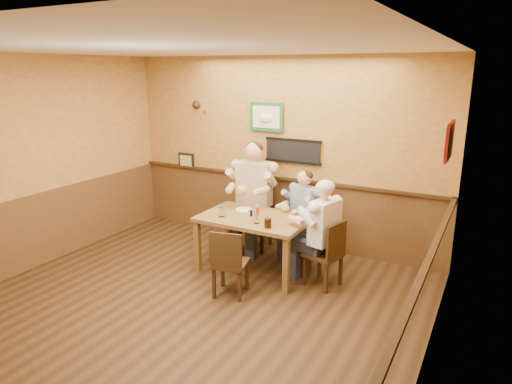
% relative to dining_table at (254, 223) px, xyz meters
% --- Properties ---
extents(room, '(5.02, 5.03, 2.81)m').
position_rel_dining_table_xyz_m(room, '(-0.05, -1.21, 1.03)').
color(room, '#301E0E').
rests_on(room, ground).
extents(dining_table, '(1.40, 0.90, 0.75)m').
position_rel_dining_table_xyz_m(dining_table, '(0.00, 0.00, 0.00)').
color(dining_table, brown).
rests_on(dining_table, ground).
extents(chair_back_left, '(0.52, 0.52, 1.01)m').
position_rel_dining_table_xyz_m(chair_back_left, '(-0.38, 0.70, -0.15)').
color(chair_back_left, '#3C2713').
rests_on(chair_back_left, ground).
extents(chair_back_right, '(0.47, 0.47, 0.80)m').
position_rel_dining_table_xyz_m(chair_back_right, '(0.40, 0.74, -0.26)').
color(chair_back_right, '#3C2713').
rests_on(chair_back_right, ground).
extents(chair_right_end, '(0.47, 0.47, 0.84)m').
position_rel_dining_table_xyz_m(chair_right_end, '(0.95, 0.02, -0.24)').
color(chair_right_end, '#3C2713').
rests_on(chair_right_end, ground).
extents(chair_near_side, '(0.46, 0.46, 0.83)m').
position_rel_dining_table_xyz_m(chair_near_side, '(0.07, -0.72, -0.24)').
color(chair_near_side, '#3C2713').
rests_on(chair_near_side, ground).
extents(diner_tan_shirt, '(0.75, 0.75, 1.44)m').
position_rel_dining_table_xyz_m(diner_tan_shirt, '(-0.38, 0.70, 0.06)').
color(diner_tan_shirt, beige).
rests_on(diner_tan_shirt, ground).
extents(diner_blue_polo, '(0.68, 0.68, 1.14)m').
position_rel_dining_table_xyz_m(diner_blue_polo, '(0.40, 0.74, -0.09)').
color(diner_blue_polo, '#7993B5').
rests_on(diner_blue_polo, ground).
extents(diner_white_elder, '(0.68, 0.68, 1.21)m').
position_rel_dining_table_xyz_m(diner_white_elder, '(0.95, 0.02, -0.05)').
color(diner_white_elder, white).
rests_on(diner_white_elder, ground).
extents(water_glass_left, '(0.11, 0.11, 0.12)m').
position_rel_dining_table_xyz_m(water_glass_left, '(-0.38, -0.20, 0.15)').
color(water_glass_left, silver).
rests_on(water_glass_left, dining_table).
extents(water_glass_mid, '(0.08, 0.08, 0.12)m').
position_rel_dining_table_xyz_m(water_glass_mid, '(0.15, -0.21, 0.15)').
color(water_glass_mid, silver).
rests_on(water_glass_mid, dining_table).
extents(cola_tumbler, '(0.11, 0.11, 0.12)m').
position_rel_dining_table_xyz_m(cola_tumbler, '(0.35, -0.30, 0.15)').
color(cola_tumbler, black).
rests_on(cola_tumbler, dining_table).
extents(hot_sauce_bottle, '(0.05, 0.05, 0.18)m').
position_rel_dining_table_xyz_m(hot_sauce_bottle, '(0.08, -0.06, 0.18)').
color(hot_sauce_bottle, red).
rests_on(hot_sauce_bottle, dining_table).
extents(salt_shaker, '(0.05, 0.05, 0.09)m').
position_rel_dining_table_xyz_m(salt_shaker, '(-0.09, 0.02, 0.14)').
color(salt_shaker, silver).
rests_on(salt_shaker, dining_table).
extents(pepper_shaker, '(0.04, 0.04, 0.08)m').
position_rel_dining_table_xyz_m(pepper_shaker, '(-0.05, -0.00, 0.13)').
color(pepper_shaker, black).
rests_on(pepper_shaker, dining_table).
extents(plate_far_left, '(0.30, 0.30, 0.02)m').
position_rel_dining_table_xyz_m(plate_far_left, '(-0.26, 0.18, 0.10)').
color(plate_far_left, silver).
rests_on(plate_far_left, dining_table).
extents(plate_far_right, '(0.29, 0.29, 0.02)m').
position_rel_dining_table_xyz_m(plate_far_right, '(0.55, 0.12, 0.10)').
color(plate_far_right, white).
rests_on(plate_far_right, dining_table).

